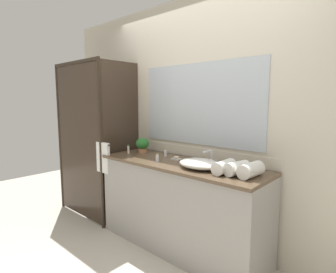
# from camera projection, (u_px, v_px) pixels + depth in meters

# --- Properties ---
(ground_plane) EXTENTS (8.00, 8.00, 0.00)m
(ground_plane) POSITION_uv_depth(u_px,v_px,m) (179.00, 247.00, 2.82)
(ground_plane) COLOR beige
(wall_back_with_mirror) EXTENTS (4.40, 0.06, 2.60)m
(wall_back_with_mirror) POSITION_uv_depth(u_px,v_px,m) (200.00, 120.00, 2.90)
(wall_back_with_mirror) COLOR beige
(wall_back_with_mirror) RESTS_ON ground_plane
(vanity_cabinet) EXTENTS (1.80, 0.58, 0.90)m
(vanity_cabinet) POSITION_uv_depth(u_px,v_px,m) (179.00, 206.00, 2.77)
(vanity_cabinet) COLOR #9E9993
(vanity_cabinet) RESTS_ON ground_plane
(shower_enclosure) EXTENTS (1.20, 0.59, 2.00)m
(shower_enclosure) POSITION_uv_depth(u_px,v_px,m) (92.00, 140.00, 3.40)
(shower_enclosure) COLOR #2D2319
(shower_enclosure) RESTS_ON ground_plane
(sink_basin) EXTENTS (0.41, 0.31, 0.09)m
(sink_basin) POSITION_uv_depth(u_px,v_px,m) (200.00, 164.00, 2.47)
(sink_basin) COLOR white
(sink_basin) RESTS_ON vanity_cabinet
(faucet) EXTENTS (0.17, 0.16, 0.15)m
(faucet) POSITION_uv_depth(u_px,v_px,m) (211.00, 160.00, 2.59)
(faucet) COLOR silver
(faucet) RESTS_ON vanity_cabinet
(potted_plant) EXTENTS (0.16, 0.16, 0.18)m
(potted_plant) POSITION_uv_depth(u_px,v_px,m) (142.00, 145.00, 3.22)
(potted_plant) COLOR #B77A51
(potted_plant) RESTS_ON vanity_cabinet
(soap_dish) EXTENTS (0.10, 0.07, 0.04)m
(soap_dish) POSITION_uv_depth(u_px,v_px,m) (176.00, 158.00, 2.84)
(soap_dish) COLOR silver
(soap_dish) RESTS_ON vanity_cabinet
(amenity_bottle_body_wash) EXTENTS (0.02, 0.02, 0.10)m
(amenity_bottle_body_wash) POSITION_uv_depth(u_px,v_px,m) (128.00, 149.00, 3.18)
(amenity_bottle_body_wash) COLOR silver
(amenity_bottle_body_wash) RESTS_ON vanity_cabinet
(amenity_bottle_conditioner) EXTENTS (0.03, 0.03, 0.08)m
(amenity_bottle_conditioner) POSITION_uv_depth(u_px,v_px,m) (157.00, 158.00, 2.74)
(amenity_bottle_conditioner) COLOR silver
(amenity_bottle_conditioner) RESTS_ON vanity_cabinet
(amenity_bottle_shampoo) EXTENTS (0.03, 0.03, 0.09)m
(amenity_bottle_shampoo) POSITION_uv_depth(u_px,v_px,m) (165.00, 153.00, 2.99)
(amenity_bottle_shampoo) COLOR white
(amenity_bottle_shampoo) RESTS_ON vanity_cabinet
(rolled_towel_near_edge) EXTENTS (0.13, 0.26, 0.12)m
(rolled_towel_near_edge) POSITION_uv_depth(u_px,v_px,m) (251.00, 170.00, 2.18)
(rolled_towel_near_edge) COLOR white
(rolled_towel_near_edge) RESTS_ON vanity_cabinet
(rolled_towel_middle) EXTENTS (0.16, 0.24, 0.12)m
(rolled_towel_middle) POSITION_uv_depth(u_px,v_px,m) (237.00, 168.00, 2.24)
(rolled_towel_middle) COLOR white
(rolled_towel_middle) RESTS_ON vanity_cabinet
(rolled_towel_far_edge) EXTENTS (0.12, 0.25, 0.11)m
(rolled_towel_far_edge) POSITION_uv_depth(u_px,v_px,m) (224.00, 167.00, 2.30)
(rolled_towel_far_edge) COLOR white
(rolled_towel_far_edge) RESTS_ON vanity_cabinet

